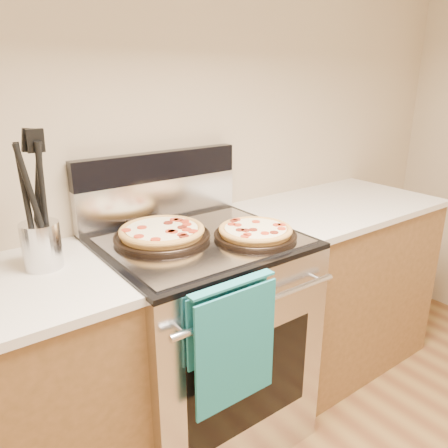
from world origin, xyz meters
TOP-DOWN VIEW (x-y plane):
  - wall_back at (0.00, 2.00)m, footprint 4.00×0.00m
  - range_body at (0.00, 1.65)m, footprint 0.76×0.68m
  - oven_window at (0.00, 1.31)m, footprint 0.56×0.01m
  - cooktop at (0.00, 1.65)m, footprint 0.76×0.68m
  - backsplash_lower at (0.00, 1.96)m, footprint 0.76×0.06m
  - backsplash_upper at (0.00, 1.96)m, footprint 0.76×0.06m
  - oven_handle at (0.00, 1.27)m, footprint 0.70×0.03m
  - dish_towel at (-0.12, 1.27)m, footprint 0.32×0.05m
  - foil_sheet at (0.00, 1.62)m, footprint 0.70×0.55m
  - cabinet_right at (0.88, 1.68)m, footprint 1.00×0.62m
  - countertop_right at (0.88, 1.68)m, footprint 1.02×0.64m
  - pepperoni_pizza_back at (-0.12, 1.72)m, footprint 0.47×0.47m
  - pepperoni_pizza_front at (0.18, 1.52)m, footprint 0.33×0.33m
  - utensil_crock at (-0.56, 1.76)m, footprint 0.17×0.17m

SIDE VIEW (x-z plane):
  - cabinet_right at x=0.88m, z-range 0.00..0.88m
  - range_body at x=0.00m, z-range 0.00..0.90m
  - oven_window at x=0.00m, z-range 0.25..0.65m
  - dish_towel at x=-0.12m, z-range 0.49..0.91m
  - oven_handle at x=0.00m, z-range 0.79..0.81m
  - countertop_right at x=0.88m, z-range 0.88..0.91m
  - cooktop at x=0.00m, z-range 0.90..0.92m
  - foil_sheet at x=0.00m, z-range 0.92..0.93m
  - pepperoni_pizza_front at x=0.18m, z-range 0.93..0.97m
  - pepperoni_pizza_back at x=-0.12m, z-range 0.93..0.98m
  - utensil_crock at x=-0.56m, z-range 0.91..1.07m
  - backsplash_lower at x=0.00m, z-range 0.92..1.10m
  - backsplash_upper at x=0.00m, z-range 1.10..1.22m
  - wall_back at x=0.00m, z-range -0.65..3.35m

